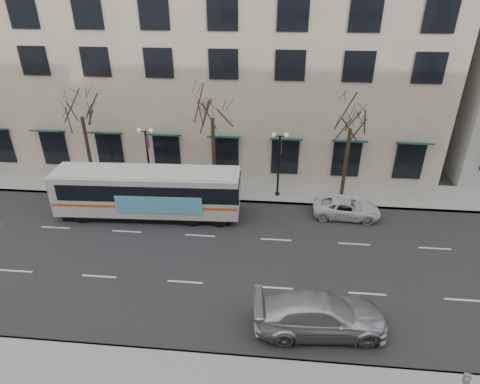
# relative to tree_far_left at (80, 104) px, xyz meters

# --- Properties ---
(ground) EXTENTS (160.00, 160.00, 0.00)m
(ground) POSITION_rel_tree_far_left_xyz_m (10.00, -8.80, -6.70)
(ground) COLOR black
(ground) RESTS_ON ground
(sidewalk_far) EXTENTS (80.00, 4.00, 0.15)m
(sidewalk_far) POSITION_rel_tree_far_left_xyz_m (15.00, 0.20, -6.62)
(sidewalk_far) COLOR gray
(sidewalk_far) RESTS_ON ground
(building_hotel) EXTENTS (40.00, 20.00, 24.00)m
(building_hotel) POSITION_rel_tree_far_left_xyz_m (8.00, 12.20, 5.30)
(building_hotel) COLOR tan
(building_hotel) RESTS_ON ground
(tree_far_left) EXTENTS (3.60, 3.60, 8.34)m
(tree_far_left) POSITION_rel_tree_far_left_xyz_m (0.00, 0.00, 0.00)
(tree_far_left) COLOR black
(tree_far_left) RESTS_ON ground
(tree_far_mid) EXTENTS (3.60, 3.60, 8.55)m
(tree_far_mid) POSITION_rel_tree_far_left_xyz_m (10.00, 0.00, 0.21)
(tree_far_mid) COLOR black
(tree_far_mid) RESTS_ON ground
(tree_far_right) EXTENTS (3.60, 3.60, 8.06)m
(tree_far_right) POSITION_rel_tree_far_left_xyz_m (20.00, 0.00, -0.28)
(tree_far_right) COLOR black
(tree_far_right) RESTS_ON ground
(lamp_post_left) EXTENTS (1.22, 0.45, 5.21)m
(lamp_post_left) POSITION_rel_tree_far_left_xyz_m (5.01, -0.60, -3.75)
(lamp_post_left) COLOR black
(lamp_post_left) RESTS_ON ground
(lamp_post_right) EXTENTS (1.22, 0.45, 5.21)m
(lamp_post_right) POSITION_rel_tree_far_left_xyz_m (15.01, -0.60, -3.75)
(lamp_post_right) COLOR black
(lamp_post_right) RESTS_ON ground
(city_bus) EXTENTS (12.94, 3.34, 3.48)m
(city_bus) POSITION_rel_tree_far_left_xyz_m (6.07, -4.25, -4.80)
(city_bus) COLOR silver
(city_bus) RESTS_ON ground
(silver_car) EXTENTS (6.57, 3.12, 1.85)m
(silver_car) POSITION_rel_tree_far_left_xyz_m (17.21, -13.78, -5.77)
(silver_car) COLOR #B7B9C0
(silver_car) RESTS_ON ground
(white_pickup) EXTENTS (4.80, 2.39, 1.31)m
(white_pickup) POSITION_rel_tree_far_left_xyz_m (19.91, -3.10, -6.04)
(white_pickup) COLOR silver
(white_pickup) RESTS_ON ground
(pay_station) EXTENTS (0.28, 0.21, 1.15)m
(pay_station) POSITION_rel_tree_far_left_xyz_m (22.66, -16.85, -5.71)
(pay_station) COLOR gray
(pay_station) RESTS_ON sidewalk_near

